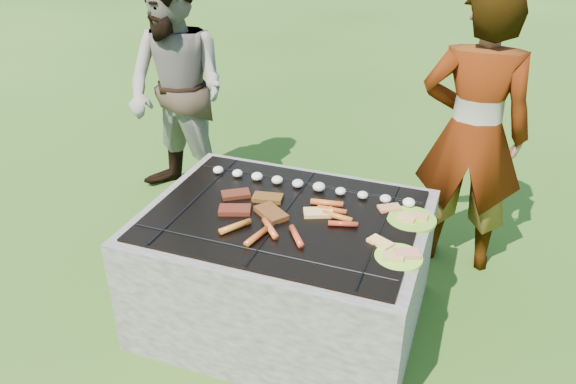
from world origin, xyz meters
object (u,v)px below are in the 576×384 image
(fire_pit, at_px, (284,271))
(plate_far, at_px, (411,219))
(plate_near, at_px, (399,257))
(bystander, at_px, (177,92))
(cook, at_px, (473,135))

(fire_pit, bearing_deg, plate_far, 15.76)
(plate_far, bearing_deg, fire_pit, -164.24)
(plate_far, bearing_deg, plate_near, -89.60)
(bystander, bearing_deg, plate_near, -19.31)
(cook, height_order, bystander, cook)
(fire_pit, relative_size, bystander, 0.85)
(cook, distance_m, bystander, 1.86)
(cook, bearing_deg, bystander, -4.60)
(fire_pit, height_order, plate_near, plate_near)
(fire_pit, distance_m, bystander, 1.53)
(fire_pit, height_order, plate_far, plate_far)
(fire_pit, xyz_separation_m, plate_far, (0.56, 0.16, 0.33))
(plate_far, xyz_separation_m, plate_near, (0.00, -0.31, 0.00))
(fire_pit, xyz_separation_m, cook, (0.75, 0.83, 0.51))
(plate_far, relative_size, plate_near, 1.09)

